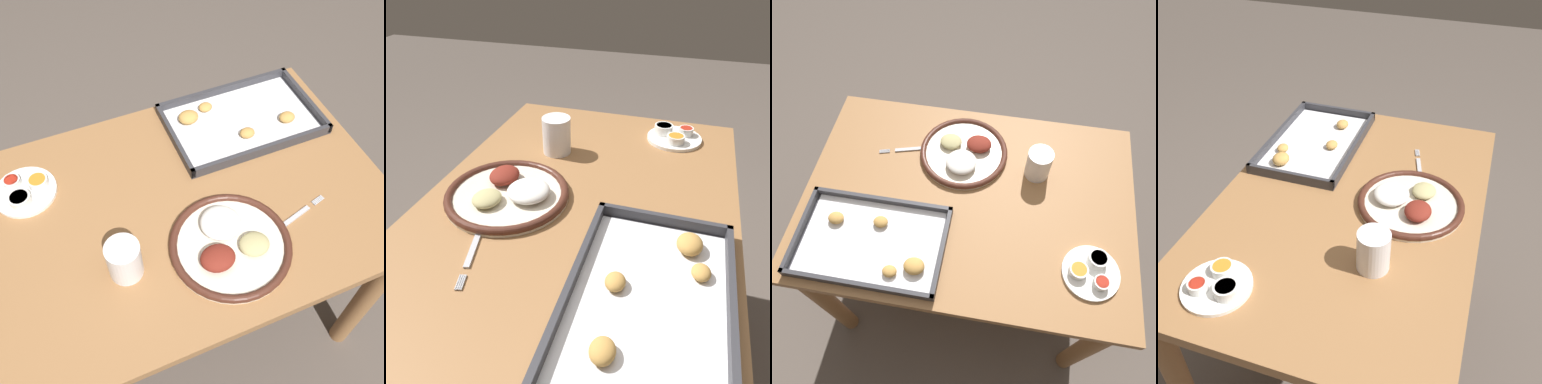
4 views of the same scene
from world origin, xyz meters
The scene contains 7 objects.
ground_plane centered at (0.00, 0.00, 0.00)m, with size 8.00×8.00×0.00m, color #564C44.
dining_table centered at (0.00, 0.00, 0.59)m, with size 1.03×0.72×0.71m.
dinner_plate centered at (0.04, -0.16, 0.72)m, with size 0.29×0.29×0.05m.
fork centered at (0.22, -0.15, 0.71)m, with size 0.20×0.07×0.00m.
saucer_plate centered at (-0.38, 0.18, 0.72)m, with size 0.16×0.16×0.04m.
baking_tray centered at (0.25, 0.20, 0.72)m, with size 0.43×0.28×0.04m.
drinking_cup centered at (-0.20, -0.13, 0.76)m, with size 0.08×0.08×0.10m.
Camera 1 is at (-0.25, -0.61, 1.65)m, focal length 42.00 mm.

